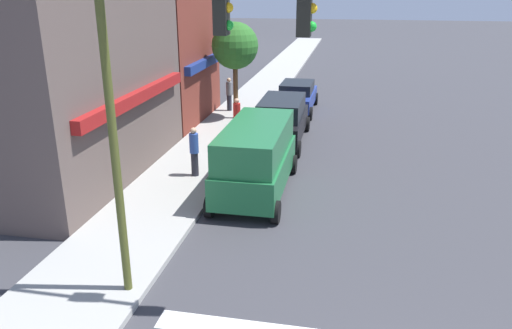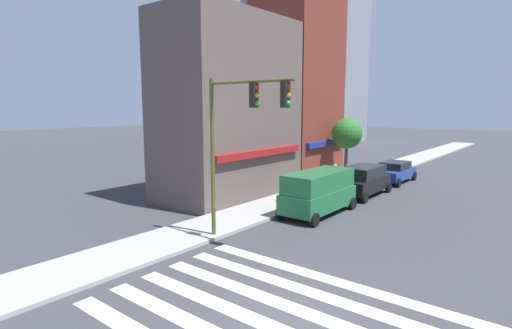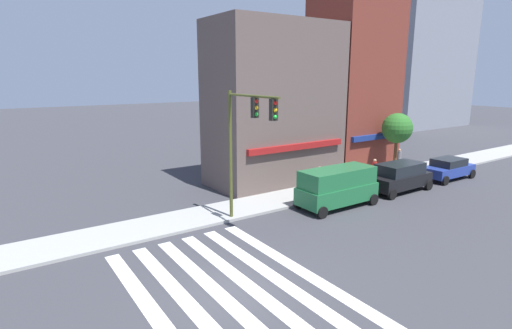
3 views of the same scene
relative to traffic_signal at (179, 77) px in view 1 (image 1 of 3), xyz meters
name	(u,v)px [view 1 (image 1 of 3)]	position (x,y,z in m)	size (l,w,h in m)	color
traffic_signal	(179,77)	(0.00, 0.00, 0.00)	(0.32, 4.27, 6.93)	#474C1E
van_green	(256,156)	(6.27, -0.24, -3.66)	(5.01, 2.22, 2.34)	#1E6638
suv_black	(282,119)	(12.14, -0.24, -3.92)	(4.72, 2.12, 1.94)	black
sedan_blue	(297,96)	(17.95, -0.24, -4.11)	(4.42, 2.02, 1.59)	navy
pedestrian_blue_shirt	(194,151)	(7.05, 2.13, -3.88)	(0.32, 0.32, 1.77)	#23232D
pedestrian_red_jacket	(237,117)	(11.92, 1.72, -3.88)	(0.32, 0.32, 1.77)	#23232D
pedestrian_grey_coat	(229,94)	(16.77, 3.28, -3.88)	(0.32, 0.32, 1.77)	#23232D
street_tree	(235,46)	(15.27, 2.56, -1.21)	(2.28, 2.28, 4.76)	brown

